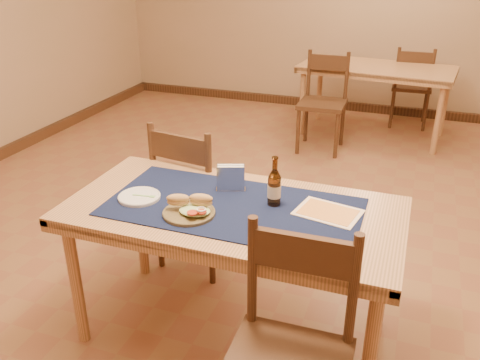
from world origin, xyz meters
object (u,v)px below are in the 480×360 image
(main_table, at_px, (233,222))
(sandwich_plate, at_px, (190,209))
(back_table, at_px, (376,74))
(chair_main_far, at_px, (197,193))
(beer_bottle, at_px, (274,187))
(chair_main_near, at_px, (289,357))
(napkin_holder, at_px, (231,179))

(main_table, xyz_separation_m, sandwich_plate, (-0.16, -0.14, 0.11))
(back_table, height_order, chair_main_far, chair_main_far)
(back_table, xyz_separation_m, sandwich_plate, (-0.47, -3.57, 0.11))
(main_table, distance_m, chair_main_far, 0.71)
(chair_main_far, relative_size, sandwich_plate, 3.98)
(sandwich_plate, xyz_separation_m, beer_bottle, (0.33, 0.23, 0.07))
(main_table, relative_size, chair_main_near, 1.64)
(chair_main_far, height_order, beer_bottle, beer_bottle)
(beer_bottle, height_order, napkin_holder, beer_bottle)
(beer_bottle, bearing_deg, sandwich_plate, -145.94)
(back_table, xyz_separation_m, napkin_holder, (-0.39, -3.26, 0.15))
(napkin_holder, bearing_deg, chair_main_far, 134.75)
(main_table, bearing_deg, sandwich_plate, -138.29)
(back_table, bearing_deg, main_table, -95.30)
(back_table, height_order, napkin_holder, napkin_holder)
(back_table, distance_m, chair_main_far, 2.99)
(napkin_holder, bearing_deg, chair_main_near, -56.06)
(back_table, height_order, sandwich_plate, sandwich_plate)
(main_table, height_order, beer_bottle, beer_bottle)
(chair_main_near, distance_m, napkin_holder, 0.98)
(sandwich_plate, bearing_deg, back_table, 82.42)
(chair_main_near, xyz_separation_m, sandwich_plate, (-0.60, 0.46, 0.27))
(chair_main_far, height_order, napkin_holder, chair_main_far)
(beer_bottle, relative_size, napkin_holder, 1.54)
(back_table, height_order, beer_bottle, beer_bottle)
(back_table, relative_size, chair_main_far, 1.66)
(chair_main_far, bearing_deg, napkin_holder, -45.25)
(main_table, relative_size, napkin_holder, 10.06)
(back_table, distance_m, napkin_holder, 3.29)
(main_table, xyz_separation_m, napkin_holder, (-0.07, 0.17, 0.15))
(main_table, xyz_separation_m, back_table, (0.32, 3.43, 0.00))
(main_table, bearing_deg, back_table, 84.70)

